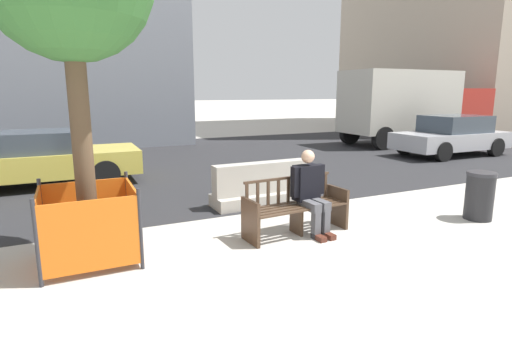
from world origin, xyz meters
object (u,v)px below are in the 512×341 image
object	(u,v)px
street_bench	(296,209)
car_taxi_near	(42,159)
delivery_truck	(413,104)
trash_bin	(480,196)
jersey_barrier_centre	(262,187)
construction_fence	(89,222)
car_sedan_mid	(452,136)
seated_person	(310,190)

from	to	relation	value
street_bench	car_taxi_near	distance (m)	6.58
delivery_truck	trash_bin	world-z (taller)	delivery_truck
street_bench	jersey_barrier_centre	bearing A→B (deg)	81.68
street_bench	jersey_barrier_centre	world-z (taller)	street_bench
jersey_barrier_centre	construction_fence	distance (m)	3.57
car_sedan_mid	street_bench	bearing A→B (deg)	-153.22
seated_person	jersey_barrier_centre	size ratio (longest dim) A/B	0.65
car_taxi_near	street_bench	bearing A→B (deg)	-55.07
jersey_barrier_centre	trash_bin	world-z (taller)	trash_bin
construction_fence	street_bench	bearing A→B (deg)	-5.05
seated_person	trash_bin	distance (m)	3.13
construction_fence	car_taxi_near	xyz separation A→B (m)	(-0.78, 5.13, 0.12)
jersey_barrier_centre	construction_fence	world-z (taller)	construction_fence
construction_fence	delivery_truck	xyz separation A→B (m)	(13.24, 7.32, 1.16)
seated_person	delivery_truck	world-z (taller)	delivery_truck
street_bench	construction_fence	bearing A→B (deg)	174.95
car_taxi_near	car_sedan_mid	bearing A→B (deg)	-3.76
delivery_truck	car_sedan_mid	bearing A→B (deg)	-112.33
delivery_truck	trash_bin	size ratio (longest dim) A/B	8.09
construction_fence	trash_bin	world-z (taller)	construction_fence
construction_fence	delivery_truck	world-z (taller)	delivery_truck
jersey_barrier_centre	trash_bin	size ratio (longest dim) A/B	2.39
car_sedan_mid	delivery_truck	xyz separation A→B (m)	(1.25, 3.04, 0.99)
car_taxi_near	delivery_truck	bearing A→B (deg)	8.90
street_bench	car_sedan_mid	size ratio (longest dim) A/B	0.42
street_bench	seated_person	world-z (taller)	seated_person
trash_bin	seated_person	bearing A→B (deg)	167.18
seated_person	car_sedan_mid	xyz separation A→B (m)	(8.78, 4.59, 0.01)
delivery_truck	jersey_barrier_centre	bearing A→B (deg)	-149.75
car_taxi_near	car_sedan_mid	xyz separation A→B (m)	(12.78, -0.84, 0.05)
car_taxi_near	trash_bin	world-z (taller)	car_taxi_near
seated_person	construction_fence	xyz separation A→B (m)	(-3.21, 0.30, -0.17)
trash_bin	car_sedan_mid	bearing A→B (deg)	42.65
car_sedan_mid	construction_fence	bearing A→B (deg)	-160.34
seated_person	delivery_truck	size ratio (longest dim) A/B	0.19
jersey_barrier_centre	car_sedan_mid	size ratio (longest dim) A/B	0.49
delivery_truck	construction_fence	bearing A→B (deg)	-151.06
construction_fence	delivery_truck	distance (m)	15.18
street_bench	delivery_truck	world-z (taller)	delivery_truck
seated_person	car_taxi_near	world-z (taller)	seated_person
car_taxi_near	trash_bin	bearing A→B (deg)	-41.00
construction_fence	delivery_truck	bearing A→B (deg)	28.94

